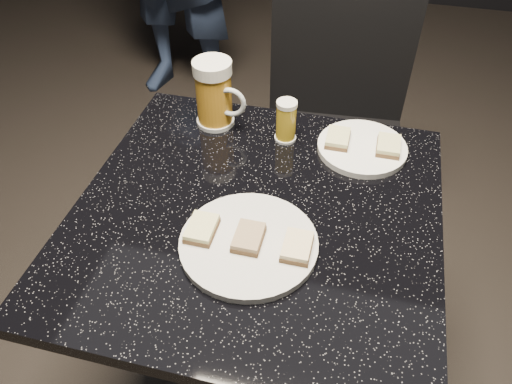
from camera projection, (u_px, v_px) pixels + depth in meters
plate_large at (249, 244)px, 0.89m from camera, size 0.25×0.25×0.01m
plate_small at (362, 148)px, 1.10m from camera, size 0.20×0.20×0.01m
table at (256, 286)px, 1.13m from camera, size 0.70×0.70×0.75m
beer_mug at (215, 94)px, 1.12m from camera, size 0.13×0.09×0.16m
beer_tumbler at (286, 121)px, 1.10m from camera, size 0.05×0.05×0.10m
chair at (333, 126)px, 1.59m from camera, size 0.47×0.47×0.89m
canapes_on_plate_large at (249, 238)px, 0.88m from camera, size 0.22×0.07×0.02m
canapes_on_plate_small at (363, 142)px, 1.08m from camera, size 0.16×0.07×0.02m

